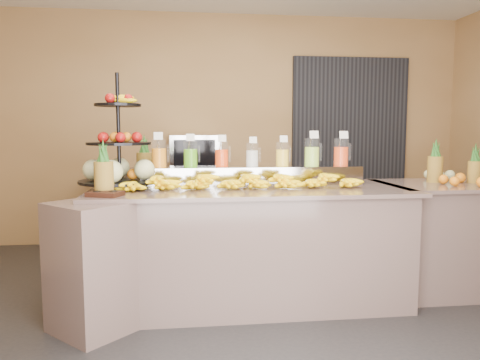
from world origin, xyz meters
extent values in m
plane|color=black|center=(0.00, 0.00, 0.00)|extent=(6.00, 6.00, 0.00)
cube|color=olive|center=(0.00, 2.51, 1.40)|extent=(6.00, 0.02, 2.80)
cube|color=black|center=(1.60, 2.46, 1.20)|extent=(1.50, 0.06, 2.20)
cube|color=gray|center=(0.00, 0.30, 0.45)|extent=(2.40, 0.90, 0.90)
cube|color=gray|center=(0.00, 0.30, 0.92)|extent=(2.50, 1.00, 0.03)
cube|color=gray|center=(-1.15, -0.10, 0.45)|extent=(0.71, 0.71, 0.90)
cube|color=gray|center=(1.70, 0.40, 0.45)|extent=(1.00, 0.80, 0.90)
cube|color=gray|center=(1.70, 0.40, 0.92)|extent=(1.08, 0.88, 0.03)
cube|color=gray|center=(0.00, 2.25, 0.45)|extent=(3.00, 0.50, 0.90)
cube|color=gray|center=(0.00, 2.25, 0.92)|extent=(3.10, 0.55, 0.03)
cube|color=gray|center=(0.05, 0.58, 1.01)|extent=(1.85, 0.30, 0.15)
cylinder|color=silver|center=(-0.73, 0.58, 1.19)|extent=(0.12, 0.12, 0.23)
cylinder|color=orange|center=(-0.73, 0.58, 1.16)|extent=(0.12, 0.12, 0.16)
cylinder|color=gray|center=(-0.74, 0.59, 1.25)|extent=(0.01, 0.01, 0.27)
cube|color=white|center=(-0.73, 0.52, 1.34)|extent=(0.07, 0.02, 0.06)
cylinder|color=silver|center=(-0.47, 0.58, 1.19)|extent=(0.12, 0.12, 0.22)
cylinder|color=#449B0E|center=(-0.47, 0.58, 1.15)|extent=(0.11, 0.11, 0.15)
cylinder|color=gray|center=(-0.48, 0.59, 1.24)|extent=(0.01, 0.01, 0.26)
cube|color=white|center=(-0.47, 0.53, 1.33)|extent=(0.07, 0.02, 0.06)
cylinder|color=silver|center=(-0.21, 0.58, 1.18)|extent=(0.11, 0.11, 0.21)
cylinder|color=#F23905|center=(-0.21, 0.58, 1.15)|extent=(0.11, 0.11, 0.14)
cylinder|color=gray|center=(-0.22, 0.59, 1.23)|extent=(0.01, 0.01, 0.25)
cube|color=white|center=(-0.21, 0.53, 1.32)|extent=(0.07, 0.02, 0.06)
cylinder|color=silver|center=(0.05, 0.58, 1.18)|extent=(0.11, 0.11, 0.20)
cylinder|color=silver|center=(0.05, 0.58, 1.15)|extent=(0.10, 0.10, 0.13)
cylinder|color=gray|center=(0.04, 0.59, 1.22)|extent=(0.01, 0.01, 0.23)
cube|color=white|center=(0.05, 0.53, 1.30)|extent=(0.06, 0.02, 0.05)
cylinder|color=silver|center=(0.31, 0.58, 1.18)|extent=(0.11, 0.11, 0.21)
cylinder|color=yellow|center=(0.31, 0.58, 1.15)|extent=(0.10, 0.10, 0.14)
cylinder|color=gray|center=(0.30, 0.59, 1.23)|extent=(0.01, 0.01, 0.24)
cube|color=white|center=(0.31, 0.53, 1.31)|extent=(0.07, 0.02, 0.06)
cylinder|color=silver|center=(0.57, 0.58, 1.20)|extent=(0.13, 0.13, 0.24)
cylinder|color=#9DD13E|center=(0.57, 0.58, 1.16)|extent=(0.12, 0.12, 0.16)
cylinder|color=gray|center=(0.56, 0.59, 1.25)|extent=(0.01, 0.01, 0.28)
cube|color=white|center=(0.57, 0.52, 1.35)|extent=(0.08, 0.02, 0.06)
cylinder|color=silver|center=(0.83, 0.58, 1.20)|extent=(0.13, 0.13, 0.23)
cylinder|color=#E63E0E|center=(0.83, 0.58, 1.16)|extent=(0.12, 0.12, 0.16)
cylinder|color=gray|center=(0.82, 0.59, 1.25)|extent=(0.01, 0.01, 0.28)
cube|color=white|center=(0.83, 0.52, 1.35)|extent=(0.07, 0.02, 0.06)
ellipsoid|color=#FFED0C|center=(-0.89, 0.27, 0.98)|extent=(0.22, 0.17, 0.09)
ellipsoid|color=#FFED0C|center=(-0.66, 0.27, 0.98)|extent=(0.22, 0.17, 0.09)
ellipsoid|color=#FFED0C|center=(-0.43, 0.27, 0.98)|extent=(0.22, 0.17, 0.09)
ellipsoid|color=#FFED0C|center=(-0.20, 0.27, 0.98)|extent=(0.22, 0.17, 0.09)
ellipsoid|color=#FFED0C|center=(0.03, 0.27, 0.98)|extent=(0.22, 0.17, 0.09)
ellipsoid|color=#FFED0C|center=(0.26, 0.27, 0.98)|extent=(0.22, 0.17, 0.09)
ellipsoid|color=#FFED0C|center=(0.50, 0.27, 0.98)|extent=(0.22, 0.17, 0.09)
ellipsoid|color=#FFED0C|center=(0.73, 0.27, 0.98)|extent=(0.22, 0.17, 0.09)
ellipsoid|color=#FFED0C|center=(-0.73, 0.27, 1.04)|extent=(0.19, 0.15, 0.08)
ellipsoid|color=#FFED0C|center=(-0.41, 0.27, 1.04)|extent=(0.19, 0.15, 0.08)
ellipsoid|color=#FFED0C|center=(-0.08, 0.27, 1.04)|extent=(0.19, 0.15, 0.08)
ellipsoid|color=#FFED0C|center=(0.24, 0.27, 1.04)|extent=(0.19, 0.15, 0.08)
ellipsoid|color=#FFED0C|center=(0.57, 0.27, 1.04)|extent=(0.19, 0.15, 0.08)
cylinder|color=black|center=(-1.03, 0.45, 1.38)|extent=(0.03, 0.03, 0.90)
cylinder|color=black|center=(-1.03, 0.45, 0.98)|extent=(0.74, 0.74, 0.02)
cylinder|color=black|center=(-1.03, 0.45, 1.28)|extent=(0.58, 0.58, 0.02)
cylinder|color=black|center=(-1.03, 0.45, 1.58)|extent=(0.42, 0.42, 0.02)
sphere|color=beige|center=(-0.83, 0.45, 1.08)|extent=(0.17, 0.17, 0.17)
sphere|color=maroon|center=(-0.89, 0.45, 1.33)|extent=(0.08, 0.08, 0.08)
sphere|color=orange|center=(-1.13, 0.45, 1.04)|extent=(0.09, 0.09, 0.09)
cube|color=black|center=(-1.07, -0.04, 0.95)|extent=(0.26, 0.23, 0.03)
cylinder|color=brown|center=(-1.09, 0.08, 1.05)|extent=(0.14, 0.14, 0.23)
cone|color=#1F511B|center=(-1.09, 0.08, 1.24)|extent=(0.07, 0.07, 0.16)
cylinder|color=brown|center=(-0.86, 0.80, 1.06)|extent=(0.14, 0.14, 0.26)
cone|color=#1F511B|center=(-0.86, 0.80, 1.27)|extent=(0.07, 0.07, 0.16)
cylinder|color=brown|center=(1.67, 0.51, 1.04)|extent=(0.12, 0.12, 0.23)
cylinder|color=brown|center=(1.98, 0.42, 1.02)|extent=(0.11, 0.11, 0.19)
ellipsoid|color=orange|center=(1.81, 0.27, 0.97)|extent=(0.34, 0.23, 0.09)
cube|color=gray|center=(-0.40, 2.25, 1.13)|extent=(0.62, 0.46, 0.40)
camera|label=1|loc=(-0.54, -3.34, 1.39)|focal=35.00mm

